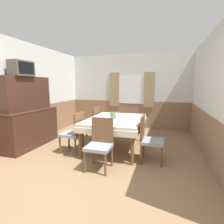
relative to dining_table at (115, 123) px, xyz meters
name	(u,v)px	position (x,y,z in m)	size (l,w,h in m)	color
ground_plane	(68,192)	(-0.17, -1.89, -0.64)	(16.00, 16.00, 0.00)	#846647
wall_back	(128,91)	(-0.17, 2.31, 0.66)	(4.65, 0.10, 2.60)	silver
wall_left	(38,93)	(-2.32, 0.20, 0.66)	(0.05, 4.58, 2.60)	silver
wall_right	(208,96)	(1.98, 0.20, 0.66)	(0.05, 4.58, 2.60)	silver
dining_table	(115,123)	(0.00, 0.00, 0.00)	(1.28, 1.71, 0.74)	beige
chair_left_near	(74,131)	(-0.83, -0.50, -0.15)	(0.44, 0.44, 0.93)	brown
chair_left_far	(92,122)	(-0.83, 0.50, -0.15)	(0.44, 0.44, 0.93)	brown
chair_head_near	(100,142)	(0.00, -1.04, -0.15)	(0.44, 0.44, 0.93)	brown
chair_right_near	(149,138)	(0.83, -0.50, -0.15)	(0.44, 0.44, 0.93)	brown
sideboard	(30,118)	(-2.07, -0.43, 0.08)	(0.46, 1.54, 1.73)	#3D2319
tv	(22,68)	(-2.06, -0.60, 1.26)	(0.29, 0.55, 0.35)	#51473D
vase	(113,116)	(-0.04, -0.07, 0.18)	(0.13, 0.13, 0.16)	slate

